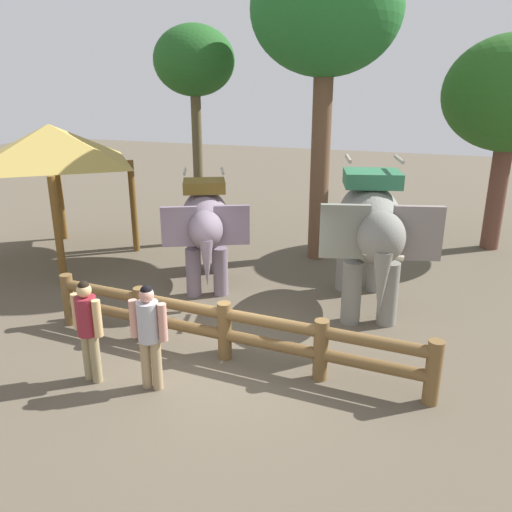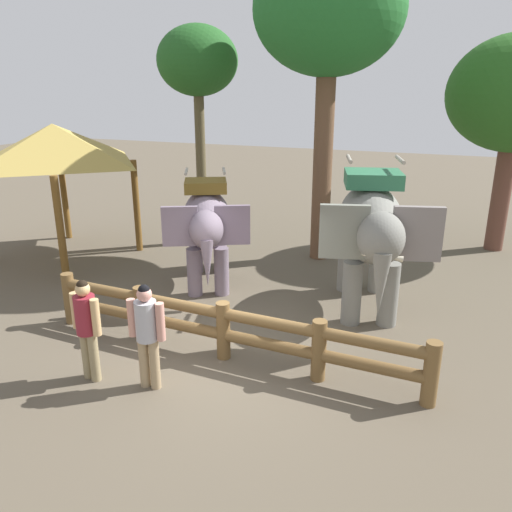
{
  "view_description": "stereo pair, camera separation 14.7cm",
  "coord_description": "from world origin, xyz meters",
  "px_view_note": "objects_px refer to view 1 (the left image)",
  "views": [
    {
      "loc": [
        3.3,
        -7.24,
        4.61
      ],
      "look_at": [
        0.0,
        1.62,
        1.4
      ],
      "focal_mm": 35.88,
      "sensor_mm": 36.0,
      "label": 1
    },
    {
      "loc": [
        3.44,
        -7.19,
        4.61
      ],
      "look_at": [
        0.0,
        1.62,
        1.4
      ],
      "focal_mm": 35.88,
      "sensor_mm": 36.0,
      "label": 2
    }
  ],
  "objects_px": {
    "thatched_shelter": "(51,146)",
    "tree_back_center": "(194,65)",
    "elephant_near_left": "(205,224)",
    "elephant_center": "(370,228)",
    "tourist_woman_in_black": "(88,324)",
    "tourist_man_in_blue": "(149,330)",
    "tree_far_right": "(512,96)",
    "tree_far_left": "(326,14)",
    "log_fence": "(224,327)"
  },
  "relations": [
    {
      "from": "tourist_woman_in_black",
      "to": "thatched_shelter",
      "type": "distance_m",
      "value": 7.02
    },
    {
      "from": "tree_far_right",
      "to": "tourist_woman_in_black",
      "type": "bearing_deg",
      "value": -122.93
    },
    {
      "from": "log_fence",
      "to": "thatched_shelter",
      "type": "xyz_separation_m",
      "value": [
        -6.37,
        3.44,
        2.46
      ]
    },
    {
      "from": "elephant_near_left",
      "to": "tree_far_right",
      "type": "height_order",
      "value": "tree_far_right"
    },
    {
      "from": "tourist_man_in_blue",
      "to": "tree_far_left",
      "type": "distance_m",
      "value": 8.94
    },
    {
      "from": "tourist_woman_in_black",
      "to": "tourist_man_in_blue",
      "type": "bearing_deg",
      "value": 8.0
    },
    {
      "from": "thatched_shelter",
      "to": "tree_back_center",
      "type": "xyz_separation_m",
      "value": [
        2.89,
        2.65,
        2.01
      ]
    },
    {
      "from": "log_fence",
      "to": "elephant_center",
      "type": "distance_m",
      "value": 3.71
    },
    {
      "from": "thatched_shelter",
      "to": "tree_far_right",
      "type": "relative_size",
      "value": 0.7
    },
    {
      "from": "elephant_near_left",
      "to": "thatched_shelter",
      "type": "height_order",
      "value": "thatched_shelter"
    },
    {
      "from": "tourist_woman_in_black",
      "to": "tree_far_left",
      "type": "xyz_separation_m",
      "value": [
        1.88,
        7.38,
        5.18
      ]
    },
    {
      "from": "elephant_near_left",
      "to": "tree_far_left",
      "type": "xyz_separation_m",
      "value": [
        1.92,
        3.04,
        4.64
      ]
    },
    {
      "from": "elephant_center",
      "to": "tourist_man_in_blue",
      "type": "distance_m",
      "value": 5.01
    },
    {
      "from": "elephant_center",
      "to": "tourist_woman_in_black",
      "type": "relative_size",
      "value": 2.21
    },
    {
      "from": "tourist_woman_in_black",
      "to": "tourist_man_in_blue",
      "type": "distance_m",
      "value": 1.03
    },
    {
      "from": "thatched_shelter",
      "to": "tree_back_center",
      "type": "distance_m",
      "value": 4.4
    },
    {
      "from": "elephant_near_left",
      "to": "thatched_shelter",
      "type": "bearing_deg",
      "value": 173.89
    },
    {
      "from": "tree_far_left",
      "to": "elephant_near_left",
      "type": "bearing_deg",
      "value": -122.26
    },
    {
      "from": "tourist_woman_in_black",
      "to": "tree_back_center",
      "type": "bearing_deg",
      "value": 103.24
    },
    {
      "from": "tree_back_center",
      "to": "tree_far_left",
      "type": "bearing_deg",
      "value": -1.63
    },
    {
      "from": "thatched_shelter",
      "to": "tree_far_left",
      "type": "distance_m",
      "value": 7.67
    },
    {
      "from": "thatched_shelter",
      "to": "elephant_near_left",
      "type": "bearing_deg",
      "value": -6.11
    },
    {
      "from": "tourist_man_in_blue",
      "to": "tree_far_right",
      "type": "distance_m",
      "value": 11.67
    },
    {
      "from": "elephant_center",
      "to": "tree_back_center",
      "type": "bearing_deg",
      "value": 149.73
    },
    {
      "from": "tree_far_left",
      "to": "tourist_man_in_blue",
      "type": "bearing_deg",
      "value": -96.78
    },
    {
      "from": "elephant_center",
      "to": "tree_far_left",
      "type": "bearing_deg",
      "value": 120.55
    },
    {
      "from": "elephant_near_left",
      "to": "thatched_shelter",
      "type": "distance_m",
      "value": 4.88
    },
    {
      "from": "tourist_woman_in_black",
      "to": "elephant_center",
      "type": "bearing_deg",
      "value": 49.25
    },
    {
      "from": "elephant_center",
      "to": "tree_far_right",
      "type": "xyz_separation_m",
      "value": [
        2.74,
        5.65,
        2.48
      ]
    },
    {
      "from": "tree_back_center",
      "to": "tree_far_right",
      "type": "distance_m",
      "value": 8.6
    },
    {
      "from": "tree_far_left",
      "to": "tree_far_right",
      "type": "bearing_deg",
      "value": 29.38
    },
    {
      "from": "elephant_near_left",
      "to": "tree_far_left",
      "type": "bearing_deg",
      "value": 57.74
    },
    {
      "from": "elephant_near_left",
      "to": "elephant_center",
      "type": "height_order",
      "value": "elephant_center"
    },
    {
      "from": "tourist_woman_in_black",
      "to": "tourist_man_in_blue",
      "type": "height_order",
      "value": "tourist_man_in_blue"
    },
    {
      "from": "tourist_woman_in_black",
      "to": "tree_far_right",
      "type": "height_order",
      "value": "tree_far_right"
    },
    {
      "from": "tourist_man_in_blue",
      "to": "tree_far_left",
      "type": "relative_size",
      "value": 0.22
    },
    {
      "from": "tree_back_center",
      "to": "log_fence",
      "type": "bearing_deg",
      "value": -60.2
    },
    {
      "from": "thatched_shelter",
      "to": "tree_far_left",
      "type": "height_order",
      "value": "tree_far_left"
    },
    {
      "from": "log_fence",
      "to": "tourist_man_in_blue",
      "type": "bearing_deg",
      "value": -119.11
    },
    {
      "from": "elephant_near_left",
      "to": "tourist_man_in_blue",
      "type": "xyz_separation_m",
      "value": [
        1.06,
        -4.2,
        -0.53
      ]
    },
    {
      "from": "tourist_man_in_blue",
      "to": "tree_back_center",
      "type": "bearing_deg",
      "value": 110.76
    },
    {
      "from": "tourist_woman_in_black",
      "to": "tree_far_left",
      "type": "height_order",
      "value": "tree_far_left"
    },
    {
      "from": "elephant_center",
      "to": "thatched_shelter",
      "type": "xyz_separation_m",
      "value": [
        -8.35,
        0.54,
        1.26
      ]
    },
    {
      "from": "tourist_man_in_blue",
      "to": "tourist_woman_in_black",
      "type": "bearing_deg",
      "value": -172.0
    },
    {
      "from": "elephant_near_left",
      "to": "tree_far_left",
      "type": "distance_m",
      "value": 5.87
    },
    {
      "from": "tree_far_left",
      "to": "tree_back_center",
      "type": "xyz_separation_m",
      "value": [
        -3.64,
        0.1,
        -1.11
      ]
    },
    {
      "from": "elephant_center",
      "to": "thatched_shelter",
      "type": "bearing_deg",
      "value": 176.27
    },
    {
      "from": "tourist_woman_in_black",
      "to": "tree_back_center",
      "type": "xyz_separation_m",
      "value": [
        -1.76,
        7.49,
        4.07
      ]
    },
    {
      "from": "log_fence",
      "to": "thatched_shelter",
      "type": "relative_size",
      "value": 1.75
    },
    {
      "from": "thatched_shelter",
      "to": "elephant_center",
      "type": "bearing_deg",
      "value": -3.73
    }
  ]
}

